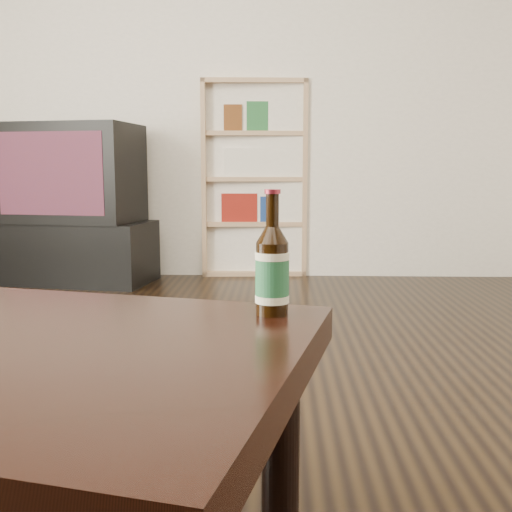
{
  "coord_description": "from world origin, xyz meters",
  "views": [
    {
      "loc": [
        0.62,
        -1.18,
        0.74
      ],
      "look_at": [
        0.58,
        -0.09,
        0.58
      ],
      "focal_mm": 42.0,
      "sensor_mm": 36.0,
      "label": 1
    }
  ],
  "objects_px": {
    "bookshelf": "(252,175)",
    "beer_bottle": "(272,271)",
    "tv_stand": "(75,252)",
    "tv": "(71,173)"
  },
  "relations": [
    {
      "from": "bookshelf",
      "to": "beer_bottle",
      "type": "distance_m",
      "value": 3.25
    },
    {
      "from": "bookshelf",
      "to": "beer_bottle",
      "type": "height_order",
      "value": "bookshelf"
    },
    {
      "from": "bookshelf",
      "to": "beer_bottle",
      "type": "bearing_deg",
      "value": -90.72
    },
    {
      "from": "tv_stand",
      "to": "tv",
      "type": "relative_size",
      "value": 1.1
    },
    {
      "from": "tv_stand",
      "to": "beer_bottle",
      "type": "xyz_separation_m",
      "value": [
        1.34,
        -2.8,
        0.35
      ]
    },
    {
      "from": "tv_stand",
      "to": "beer_bottle",
      "type": "bearing_deg",
      "value": -55.31
    },
    {
      "from": "tv_stand",
      "to": "bookshelf",
      "type": "bearing_deg",
      "value": 29.97
    },
    {
      "from": "tv_stand",
      "to": "beer_bottle",
      "type": "relative_size",
      "value": 4.34
    },
    {
      "from": "bookshelf",
      "to": "beer_bottle",
      "type": "relative_size",
      "value": 5.85
    },
    {
      "from": "tv",
      "to": "tv_stand",
      "type": "bearing_deg",
      "value": 90.0
    }
  ]
}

